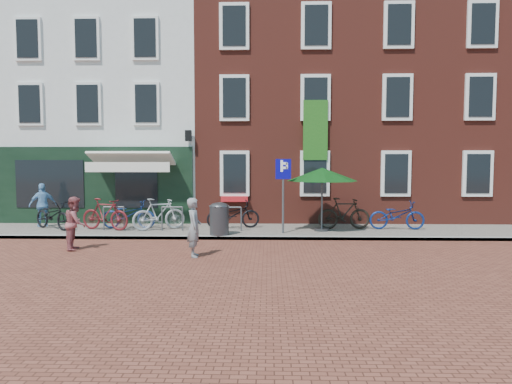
{
  "coord_description": "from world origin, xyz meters",
  "views": [
    {
      "loc": [
        1.76,
        -13.85,
        2.43
      ],
      "look_at": [
        1.35,
        1.17,
        1.42
      ],
      "focal_mm": 31.51,
      "sensor_mm": 36.0,
      "label": 1
    }
  ],
  "objects_px": {
    "bicycle_0": "(53,215)",
    "bicycle_3": "(159,214)",
    "boy": "(75,223)",
    "bicycle_5": "(344,213)",
    "parasol": "(322,172)",
    "woman": "(194,227)",
    "bicycle_6": "(397,215)",
    "cafe_person": "(43,205)",
    "bicycle_4": "(233,214)",
    "parking_sign": "(283,183)",
    "bicycle_2": "(129,214)",
    "litter_bin": "(219,217)",
    "bicycle_1": "(105,214)"
  },
  "relations": [
    {
      "from": "bicycle_3",
      "to": "bicycle_5",
      "type": "bearing_deg",
      "value": -113.98
    },
    {
      "from": "boy",
      "to": "bicycle_5",
      "type": "bearing_deg",
      "value": -79.23
    },
    {
      "from": "bicycle_5",
      "to": "bicycle_6",
      "type": "bearing_deg",
      "value": -94.25
    },
    {
      "from": "bicycle_3",
      "to": "parasol",
      "type": "bearing_deg",
      "value": -117.58
    },
    {
      "from": "bicycle_6",
      "to": "parasol",
      "type": "bearing_deg",
      "value": 100.78
    },
    {
      "from": "bicycle_3",
      "to": "bicycle_4",
      "type": "bearing_deg",
      "value": -106.33
    },
    {
      "from": "parasol",
      "to": "bicycle_0",
      "type": "height_order",
      "value": "parasol"
    },
    {
      "from": "parking_sign",
      "to": "bicycle_3",
      "type": "relative_size",
      "value": 1.34
    },
    {
      "from": "bicycle_2",
      "to": "bicycle_4",
      "type": "height_order",
      "value": "same"
    },
    {
      "from": "woman",
      "to": "cafe_person",
      "type": "xyz_separation_m",
      "value": [
        -6.22,
        4.52,
        0.12
      ]
    },
    {
      "from": "bicycle_0",
      "to": "bicycle_4",
      "type": "distance_m",
      "value": 6.25
    },
    {
      "from": "bicycle_2",
      "to": "litter_bin",
      "type": "bearing_deg",
      "value": -114.05
    },
    {
      "from": "bicycle_5",
      "to": "boy",
      "type": "bearing_deg",
      "value": 109.17
    },
    {
      "from": "cafe_person",
      "to": "bicycle_4",
      "type": "bearing_deg",
      "value": 141.23
    },
    {
      "from": "parking_sign",
      "to": "boy",
      "type": "xyz_separation_m",
      "value": [
        -5.83,
        -2.4,
        -1.02
      ]
    },
    {
      "from": "parking_sign",
      "to": "bicycle_4",
      "type": "bearing_deg",
      "value": 148.51
    },
    {
      "from": "cafe_person",
      "to": "bicycle_2",
      "type": "relative_size",
      "value": 0.84
    },
    {
      "from": "parking_sign",
      "to": "cafe_person",
      "type": "height_order",
      "value": "parking_sign"
    },
    {
      "from": "woman",
      "to": "bicycle_0",
      "type": "bearing_deg",
      "value": 45.63
    },
    {
      "from": "parking_sign",
      "to": "bicycle_1",
      "type": "bearing_deg",
      "value": 175.36
    },
    {
      "from": "bicycle_4",
      "to": "litter_bin",
      "type": "bearing_deg",
      "value": 154.67
    },
    {
      "from": "bicycle_0",
      "to": "bicycle_3",
      "type": "distance_m",
      "value": 3.72
    },
    {
      "from": "cafe_person",
      "to": "bicycle_2",
      "type": "bearing_deg",
      "value": 136.86
    },
    {
      "from": "bicycle_4",
      "to": "bicycle_6",
      "type": "bearing_deg",
      "value": -104.72
    },
    {
      "from": "parasol",
      "to": "bicycle_2",
      "type": "height_order",
      "value": "parasol"
    },
    {
      "from": "litter_bin",
      "to": "bicycle_1",
      "type": "relative_size",
      "value": 0.62
    },
    {
      "from": "parking_sign",
      "to": "parasol",
      "type": "distance_m",
      "value": 1.47
    },
    {
      "from": "litter_bin",
      "to": "parking_sign",
      "type": "xyz_separation_m",
      "value": [
        2.04,
        0.46,
        1.08
      ]
    },
    {
      "from": "boy",
      "to": "bicycle_5",
      "type": "height_order",
      "value": "boy"
    },
    {
      "from": "cafe_person",
      "to": "bicycle_4",
      "type": "distance_m",
      "value": 6.89
    },
    {
      "from": "litter_bin",
      "to": "bicycle_0",
      "type": "height_order",
      "value": "litter_bin"
    },
    {
      "from": "cafe_person",
      "to": "bicycle_4",
      "type": "height_order",
      "value": "cafe_person"
    },
    {
      "from": "bicycle_5",
      "to": "parasol",
      "type": "bearing_deg",
      "value": 112.35
    },
    {
      "from": "parasol",
      "to": "bicycle_6",
      "type": "relative_size",
      "value": 1.28
    },
    {
      "from": "bicycle_1",
      "to": "litter_bin",
      "type": "bearing_deg",
      "value": -87.39
    },
    {
      "from": "parasol",
      "to": "boy",
      "type": "bearing_deg",
      "value": -157.68
    },
    {
      "from": "bicycle_6",
      "to": "bicycle_4",
      "type": "bearing_deg",
      "value": 91.27
    },
    {
      "from": "woman",
      "to": "bicycle_0",
      "type": "distance_m",
      "value": 6.8
    },
    {
      "from": "parking_sign",
      "to": "bicycle_5",
      "type": "relative_size",
      "value": 1.34
    },
    {
      "from": "litter_bin",
      "to": "bicycle_4",
      "type": "distance_m",
      "value": 1.55
    },
    {
      "from": "bicycle_3",
      "to": "bicycle_4",
      "type": "xyz_separation_m",
      "value": [
        2.51,
        0.48,
        -0.05
      ]
    },
    {
      "from": "bicycle_0",
      "to": "woman",
      "type": "bearing_deg",
      "value": -93.29
    },
    {
      "from": "boy",
      "to": "woman",
      "type": "bearing_deg",
      "value": -116.05
    },
    {
      "from": "parking_sign",
      "to": "bicycle_2",
      "type": "height_order",
      "value": "parking_sign"
    },
    {
      "from": "litter_bin",
      "to": "parking_sign",
      "type": "relative_size",
      "value": 0.46
    },
    {
      "from": "bicycle_1",
      "to": "boy",
      "type": "bearing_deg",
      "value": -159.41
    },
    {
      "from": "cafe_person",
      "to": "parking_sign",
      "type": "bearing_deg",
      "value": 134.6
    },
    {
      "from": "woman",
      "to": "bicycle_1",
      "type": "height_order",
      "value": "woman"
    },
    {
      "from": "parasol",
      "to": "bicycle_3",
      "type": "bearing_deg",
      "value": 179.68
    },
    {
      "from": "parking_sign",
      "to": "bicycle_3",
      "type": "height_order",
      "value": "parking_sign"
    }
  ]
}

